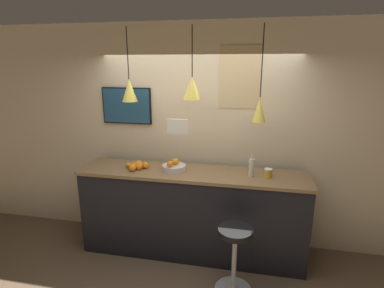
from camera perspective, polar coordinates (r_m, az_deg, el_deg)
name	(u,v)px	position (r m, az deg, el deg)	size (l,w,h in m)	color
back_wall	(198,137)	(3.97, 1.19, 1.37)	(8.00, 0.06, 2.90)	beige
service_counter	(192,213)	(3.90, 0.00, -12.93)	(2.81, 0.62, 1.11)	black
bar_stool	(235,250)	(3.35, 8.12, -19.29)	(0.40, 0.40, 0.75)	#B7B7BC
fruit_bowl	(174,167)	(3.70, -3.46, -4.36)	(0.29, 0.29, 0.15)	beige
orange_pile	(137,166)	(3.83, -10.48, -4.06)	(0.30, 0.25, 0.09)	orange
juice_bottle	(252,167)	(3.57, 11.28, -4.34)	(0.06, 0.06, 0.26)	silver
spread_jar	(268,173)	(3.59, 14.28, -5.37)	(0.10, 0.10, 0.10)	gold
pendant_lamp_left	(129,90)	(3.70, -11.83, 9.99)	(0.18, 0.18, 0.85)	black
pendant_lamp_middle	(192,88)	(3.47, 0.03, 10.61)	(0.20, 0.20, 0.81)	black
pendant_lamp_right	(259,109)	(3.42, 12.73, 6.55)	(0.15, 0.15, 1.04)	black
mounted_tv	(127,106)	(4.13, -12.33, 7.13)	(0.68, 0.04, 0.48)	black
hanging_menu_board	(177,127)	(3.32, -2.79, 3.31)	(0.24, 0.01, 0.17)	silver
wall_poster	(240,77)	(3.77, 9.14, 12.40)	(0.51, 0.01, 0.75)	#DBBC84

